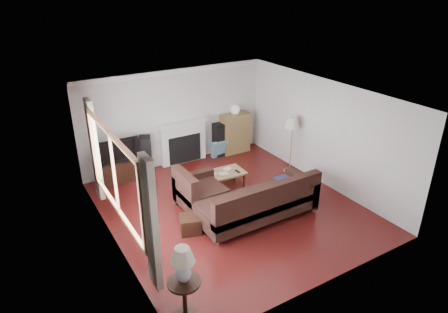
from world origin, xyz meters
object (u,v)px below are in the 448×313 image
tv_stand (119,171)px  side_table (185,298)px  sectional_sofa (258,200)px  coffee_table (222,181)px  bookshelf (235,133)px  floor_lamp (291,145)px

tv_stand → side_table: 4.68m
sectional_sofa → coffee_table: sectional_sofa is taller
bookshelf → side_table: size_ratio=1.82×
coffee_table → floor_lamp: bearing=-0.2°
sectional_sofa → bookshelf: bearing=65.3°
bookshelf → floor_lamp: floor_lamp is taller
sectional_sofa → floor_lamp: size_ratio=1.87×
sectional_sofa → coffee_table: size_ratio=2.52×
bookshelf → side_table: (-3.84, -4.70, -0.25)m
bookshelf → side_table: bearing=-129.3°
floor_lamp → coffee_table: bearing=177.2°
coffee_table → tv_stand: bearing=142.0°
tv_stand → sectional_sofa: 3.64m
floor_lamp → side_table: (-4.37, -2.91, -0.42)m
tv_stand → sectional_sofa: sectional_sofa is taller
tv_stand → coffee_table: bearing=-40.6°
floor_lamp → side_table: 5.27m
sectional_sofa → side_table: (-2.39, -1.55, -0.13)m
tv_stand → bookshelf: 3.37m
coffee_table → floor_lamp: size_ratio=0.74×
sectional_sofa → side_table: bearing=-147.1°
bookshelf → coffee_table: bookshelf is taller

